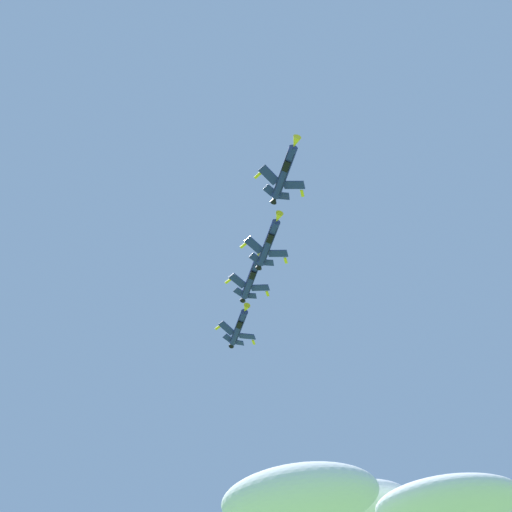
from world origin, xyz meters
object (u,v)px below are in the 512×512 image
fighter_jet_left_wing (269,242)px  fighter_jet_right_wing (251,278)px  fighter_jet_lead (285,172)px  fighter_jet_left_outer (239,327)px

fighter_jet_left_wing → fighter_jet_right_wing: fighter_jet_right_wing is taller
fighter_jet_lead → fighter_jet_right_wing: bearing=-91.7°
fighter_jet_left_outer → fighter_jet_left_wing: bearing=88.5°
fighter_jet_lead → fighter_jet_left_outer: size_ratio=1.00×
fighter_jet_lead → fighter_jet_left_wing: 15.91m
fighter_jet_lead → fighter_jet_right_wing: 28.74m
fighter_jet_left_wing → fighter_jet_left_outer: (-16.11, 24.05, 0.67)m
fighter_jet_left_wing → fighter_jet_left_outer: fighter_jet_left_outer is taller
fighter_jet_right_wing → fighter_jet_left_outer: fighter_jet_right_wing is taller
fighter_jet_left_outer → fighter_jet_lead: bearing=87.6°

